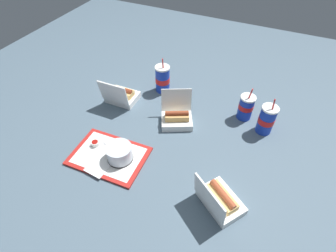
{
  "coord_description": "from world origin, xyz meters",
  "views": [
    {
      "loc": [
        0.42,
        -0.88,
        1.05
      ],
      "look_at": [
        0.0,
        0.02,
        0.05
      ],
      "focal_mm": 28.0,
      "sensor_mm": 36.0,
      "label": 1
    }
  ],
  "objects_px": {
    "clamshell_hotdog_front": "(177,117)",
    "clamshell_hotdog_center": "(220,200)",
    "soda_cup_corner": "(246,107)",
    "cake_container": "(119,153)",
    "clamshell_hotdog_back": "(122,95)",
    "soda_cup_front": "(267,120)",
    "ketchup_cup": "(95,143)",
    "soda_cup_center": "(163,79)",
    "food_tray": "(109,156)",
    "plastic_fork": "(110,147)"
  },
  "relations": [
    {
      "from": "cake_container",
      "to": "soda_cup_front",
      "type": "height_order",
      "value": "soda_cup_front"
    },
    {
      "from": "clamshell_hotdog_center",
      "to": "clamshell_hotdog_front",
      "type": "bearing_deg",
      "value": 133.11
    },
    {
      "from": "cake_container",
      "to": "soda_cup_center",
      "type": "relative_size",
      "value": 0.54
    },
    {
      "from": "clamshell_hotdog_center",
      "to": "soda_cup_front",
      "type": "height_order",
      "value": "soda_cup_front"
    },
    {
      "from": "soda_cup_front",
      "to": "soda_cup_corner",
      "type": "bearing_deg",
      "value": 152.22
    },
    {
      "from": "clamshell_hotdog_front",
      "to": "soda_cup_front",
      "type": "bearing_deg",
      "value": 16.82
    },
    {
      "from": "clamshell_hotdog_center",
      "to": "soda_cup_center",
      "type": "relative_size",
      "value": 1.03
    },
    {
      "from": "soda_cup_corner",
      "to": "ketchup_cup",
      "type": "bearing_deg",
      "value": -139.64
    },
    {
      "from": "ketchup_cup",
      "to": "soda_cup_center",
      "type": "relative_size",
      "value": 0.17
    },
    {
      "from": "plastic_fork",
      "to": "food_tray",
      "type": "bearing_deg",
      "value": -46.37
    },
    {
      "from": "food_tray",
      "to": "clamshell_hotdog_back",
      "type": "relative_size",
      "value": 2.05
    },
    {
      "from": "clamshell_hotdog_front",
      "to": "ketchup_cup",
      "type": "bearing_deg",
      "value": -131.96
    },
    {
      "from": "clamshell_hotdog_back",
      "to": "clamshell_hotdog_center",
      "type": "height_order",
      "value": "clamshell_hotdog_back"
    },
    {
      "from": "plastic_fork",
      "to": "clamshell_hotdog_front",
      "type": "bearing_deg",
      "value": 73.24
    },
    {
      "from": "cake_container",
      "to": "soda_cup_front",
      "type": "bearing_deg",
      "value": 39.64
    },
    {
      "from": "clamshell_hotdog_front",
      "to": "soda_cup_corner",
      "type": "bearing_deg",
      "value": 31.3
    },
    {
      "from": "cake_container",
      "to": "soda_cup_front",
      "type": "xyz_separation_m",
      "value": [
        0.61,
        0.5,
        0.03
      ]
    },
    {
      "from": "clamshell_hotdog_center",
      "to": "plastic_fork",
      "type": "bearing_deg",
      "value": 173.58
    },
    {
      "from": "cake_container",
      "to": "soda_cup_corner",
      "type": "xyz_separation_m",
      "value": [
        0.48,
        0.57,
        0.03
      ]
    },
    {
      "from": "ketchup_cup",
      "to": "clamshell_hotdog_front",
      "type": "relative_size",
      "value": 0.17
    },
    {
      "from": "food_tray",
      "to": "clamshell_hotdog_back",
      "type": "xyz_separation_m",
      "value": [
        -0.18,
        0.41,
        0.04
      ]
    },
    {
      "from": "cake_container",
      "to": "clamshell_hotdog_back",
      "type": "distance_m",
      "value": 0.47
    },
    {
      "from": "ketchup_cup",
      "to": "clamshell_hotdog_front",
      "type": "height_order",
      "value": "clamshell_hotdog_front"
    },
    {
      "from": "plastic_fork",
      "to": "soda_cup_corner",
      "type": "distance_m",
      "value": 0.78
    },
    {
      "from": "soda_cup_front",
      "to": "clamshell_hotdog_back",
      "type": "bearing_deg",
      "value": -173.12
    },
    {
      "from": "plastic_fork",
      "to": "soda_cup_corner",
      "type": "xyz_separation_m",
      "value": [
        0.57,
        0.53,
        0.06
      ]
    },
    {
      "from": "clamshell_hotdog_back",
      "to": "clamshell_hotdog_front",
      "type": "height_order",
      "value": "clamshell_hotdog_back"
    },
    {
      "from": "cake_container",
      "to": "plastic_fork",
      "type": "relative_size",
      "value": 1.17
    },
    {
      "from": "clamshell_hotdog_front",
      "to": "clamshell_hotdog_back",
      "type": "bearing_deg",
      "value": 174.54
    },
    {
      "from": "ketchup_cup",
      "to": "plastic_fork",
      "type": "xyz_separation_m",
      "value": [
        0.08,
        0.02,
        -0.01
      ]
    },
    {
      "from": "cake_container",
      "to": "clamshell_hotdog_center",
      "type": "xyz_separation_m",
      "value": [
        0.52,
        -0.03,
        -0.01
      ]
    },
    {
      "from": "plastic_fork",
      "to": "clamshell_hotdog_front",
      "type": "height_order",
      "value": "clamshell_hotdog_front"
    },
    {
      "from": "cake_container",
      "to": "clamshell_hotdog_center",
      "type": "bearing_deg",
      "value": -3.41
    },
    {
      "from": "ketchup_cup",
      "to": "soda_cup_center",
      "type": "distance_m",
      "value": 0.6
    },
    {
      "from": "cake_container",
      "to": "plastic_fork",
      "type": "bearing_deg",
      "value": 156.53
    },
    {
      "from": "cake_container",
      "to": "clamshell_hotdog_center",
      "type": "distance_m",
      "value": 0.52
    },
    {
      "from": "clamshell_hotdog_back",
      "to": "ketchup_cup",
      "type": "bearing_deg",
      "value": -78.67
    },
    {
      "from": "cake_container",
      "to": "plastic_fork",
      "type": "distance_m",
      "value": 0.1
    },
    {
      "from": "food_tray",
      "to": "soda_cup_front",
      "type": "height_order",
      "value": "soda_cup_front"
    },
    {
      "from": "clamshell_hotdog_center",
      "to": "cake_container",
      "type": "bearing_deg",
      "value": 176.59
    },
    {
      "from": "clamshell_hotdog_front",
      "to": "soda_cup_center",
      "type": "relative_size",
      "value": 0.98
    },
    {
      "from": "plastic_fork",
      "to": "clamshell_hotdog_back",
      "type": "distance_m",
      "value": 0.4
    },
    {
      "from": "soda_cup_corner",
      "to": "clamshell_hotdog_front",
      "type": "bearing_deg",
      "value": -148.7
    },
    {
      "from": "clamshell_hotdog_back",
      "to": "soda_cup_corner",
      "type": "xyz_separation_m",
      "value": [
        0.72,
        0.17,
        0.04
      ]
    },
    {
      "from": "clamshell_hotdog_back",
      "to": "clamshell_hotdog_front",
      "type": "distance_m",
      "value": 0.39
    },
    {
      "from": "clamshell_hotdog_front",
      "to": "soda_cup_corner",
      "type": "height_order",
      "value": "soda_cup_corner"
    },
    {
      "from": "plastic_fork",
      "to": "clamshell_hotdog_center",
      "type": "height_order",
      "value": "clamshell_hotdog_center"
    },
    {
      "from": "clamshell_hotdog_center",
      "to": "soda_cup_front",
      "type": "distance_m",
      "value": 0.54
    },
    {
      "from": "soda_cup_front",
      "to": "clamshell_hotdog_center",
      "type": "bearing_deg",
      "value": -99.66
    },
    {
      "from": "clamshell_hotdog_front",
      "to": "clamshell_hotdog_center",
      "type": "height_order",
      "value": "clamshell_hotdog_center"
    }
  ]
}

